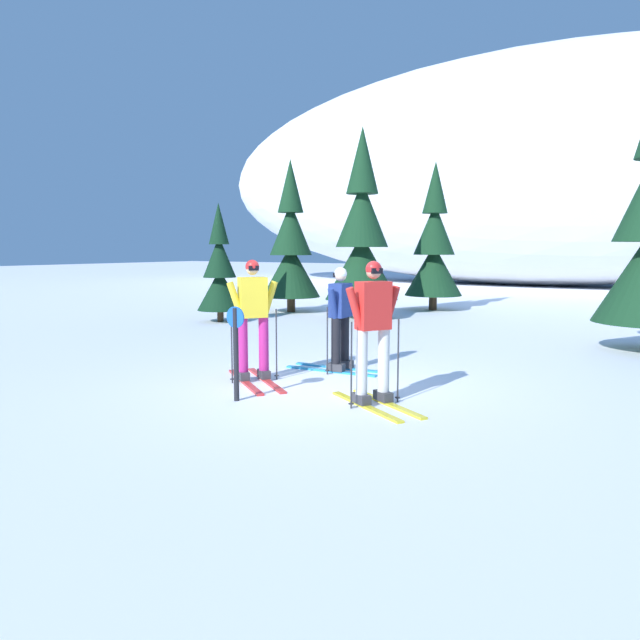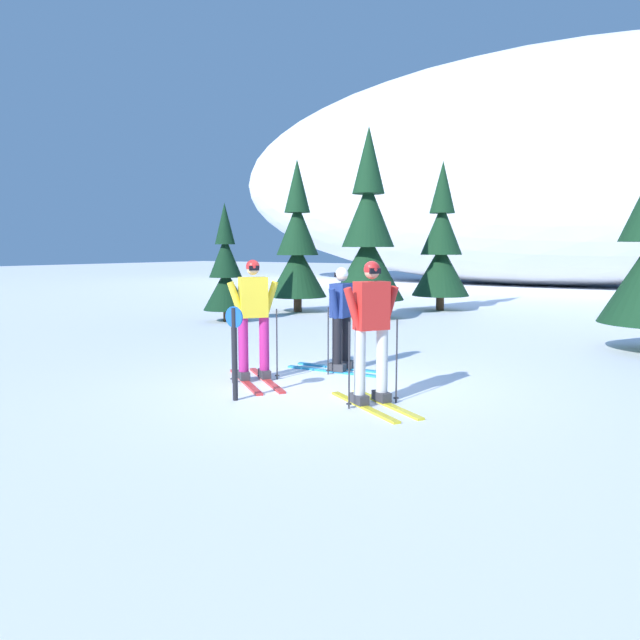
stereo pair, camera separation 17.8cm
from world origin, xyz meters
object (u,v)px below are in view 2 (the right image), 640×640
at_px(skier_red_jacket, 372,330).
at_px(skier_yellow_jacket, 254,318).
at_px(pine_tree_center_right, 441,249).
at_px(pine_tree_far_left, 226,272).
at_px(pine_tree_center_left, 368,239).
at_px(trail_marker_post, 235,347).
at_px(skier_navy_jacket, 341,318).
at_px(pine_tree_left, 297,249).

distance_m(skier_red_jacket, skier_yellow_jacket, 2.17).
relative_size(skier_yellow_jacket, pine_tree_center_right, 0.39).
height_order(skier_red_jacket, pine_tree_far_left, pine_tree_far_left).
height_order(pine_tree_center_left, pine_tree_center_right, pine_tree_center_left).
relative_size(skier_red_jacket, pine_tree_far_left, 0.57).
relative_size(pine_tree_far_left, pine_tree_center_right, 0.68).
bearing_deg(pine_tree_far_left, trail_marker_post, -47.46).
bearing_deg(skier_navy_jacket, pine_tree_center_right, 102.94).
xyz_separation_m(pine_tree_far_left, pine_tree_left, (0.18, 3.11, 0.63)).
xyz_separation_m(skier_navy_jacket, pine_tree_center_left, (-3.20, 6.78, 1.36)).
xyz_separation_m(pine_tree_left, trail_marker_post, (5.68, -9.50, -1.25)).
bearing_deg(skier_red_jacket, trail_marker_post, -153.99).
height_order(skier_yellow_jacket, pine_tree_center_left, pine_tree_center_left).
xyz_separation_m(skier_navy_jacket, skier_yellow_jacket, (-0.74, -1.32, 0.08)).
relative_size(pine_tree_far_left, pine_tree_center_left, 0.60).
xyz_separation_m(pine_tree_center_right, trail_marker_post, (2.11, -12.37, -1.26)).
distance_m(skier_yellow_jacket, pine_tree_far_left, 7.52).
bearing_deg(pine_tree_left, skier_navy_jacket, -50.49).
xyz_separation_m(pine_tree_center_left, pine_tree_center_right, (0.91, 3.20, -0.26)).
xyz_separation_m(skier_yellow_jacket, pine_tree_center_right, (-1.55, 11.30, 1.02)).
xyz_separation_m(pine_tree_far_left, trail_marker_post, (5.86, -6.39, -0.62)).
bearing_deg(pine_tree_center_left, skier_red_jacket, -61.17).
height_order(skier_navy_jacket, skier_yellow_jacket, skier_yellow_jacket).
height_order(skier_red_jacket, pine_tree_center_right, pine_tree_center_right).
height_order(skier_red_jacket, skier_navy_jacket, skier_red_jacket).
height_order(skier_navy_jacket, pine_tree_center_left, pine_tree_center_left).
xyz_separation_m(skier_yellow_jacket, pine_tree_center_left, (-2.46, 8.09, 1.28)).
bearing_deg(skier_red_jacket, pine_tree_center_left, 118.83).
distance_m(pine_tree_far_left, pine_tree_left, 3.18).
height_order(skier_red_jacket, pine_tree_left, pine_tree_left).
distance_m(skier_yellow_jacket, pine_tree_center_right, 11.45).
bearing_deg(pine_tree_far_left, skier_navy_jacket, -33.47).
distance_m(pine_tree_left, trail_marker_post, 11.14).
distance_m(skier_navy_jacket, pine_tree_far_left, 7.26).
relative_size(skier_navy_jacket, skier_yellow_jacket, 0.93).
relative_size(pine_tree_center_right, trail_marker_post, 3.78).
bearing_deg(pine_tree_left, pine_tree_center_left, -7.14).
bearing_deg(pine_tree_center_right, pine_tree_far_left, -122.09).
distance_m(skier_yellow_jacket, pine_tree_left, 9.91).
distance_m(pine_tree_left, pine_tree_center_right, 4.58).
height_order(pine_tree_left, trail_marker_post, pine_tree_left).
relative_size(skier_yellow_jacket, pine_tree_far_left, 0.57).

